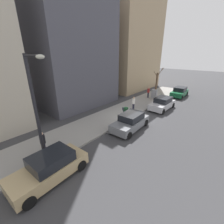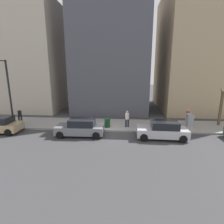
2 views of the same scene
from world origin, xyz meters
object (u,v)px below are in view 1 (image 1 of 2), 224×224
(trash_bin, at_px, (126,111))
(pedestrian_far_corner, at_px, (43,142))
(parked_car_tan, at_px, (50,167))
(parking_meter, at_px, (123,112))
(utility_box, at_px, (154,95))
(pedestrian_near_meter, at_px, (148,92))
(parked_car_silver, at_px, (162,103))
(streetlamp, at_px, (36,105))
(parked_car_green, at_px, (180,92))
(parked_car_grey, at_px, (130,122))
(bare_tree, at_px, (157,82))
(office_tower_left, at_px, (120,45))
(pedestrian_midblock, at_px, (134,103))

(trash_bin, height_order, pedestrian_far_corner, pedestrian_far_corner)
(parked_car_tan, bearing_deg, parking_meter, -82.22)
(utility_box, bearing_deg, pedestrian_near_meter, -8.13)
(parked_car_silver, distance_m, parking_meter, 6.33)
(streetlamp, distance_m, pedestrian_far_corner, 3.09)
(parked_car_green, relative_size, parked_car_grey, 1.00)
(parked_car_grey, distance_m, utility_box, 10.49)
(parked_car_silver, xyz_separation_m, parked_car_tan, (0.24, 15.02, 0.00))
(parked_car_green, xyz_separation_m, pedestrian_far_corner, (2.23, 21.93, 0.35))
(utility_box, bearing_deg, trash_bin, 92.85)
(trash_bin, xyz_separation_m, pedestrian_far_corner, (0.32, 9.27, 0.49))
(parked_car_silver, distance_m, streetlamp, 15.00)
(parking_meter, relative_size, bare_tree, 0.31)
(parked_car_silver, bearing_deg, pedestrian_near_meter, -40.37)
(streetlamp, bearing_deg, utility_box, -86.70)
(parked_car_silver, distance_m, utility_box, 4.00)
(parked_car_green, relative_size, pedestrian_far_corner, 2.55)
(pedestrian_far_corner, bearing_deg, office_tower_left, 156.66)
(parked_car_green, distance_m, pedestrian_near_meter, 5.61)
(utility_box, bearing_deg, parking_meter, 95.30)
(parking_meter, height_order, utility_box, utility_box)
(parked_car_grey, bearing_deg, bare_tree, -76.50)
(parked_car_green, xyz_separation_m, pedestrian_midblock, (2.13, 10.70, 0.35))
(trash_bin, relative_size, pedestrian_far_corner, 0.54)
(trash_bin, height_order, pedestrian_midblock, pedestrian_midblock)
(parked_car_silver, relative_size, bare_tree, 0.98)
(trash_bin, bearing_deg, pedestrian_near_meter, -79.92)
(parking_meter, relative_size, pedestrian_midblock, 0.81)
(parked_car_grey, relative_size, pedestrian_midblock, 2.56)
(parked_car_grey, bearing_deg, pedestrian_midblock, -62.88)
(parked_car_tan, bearing_deg, utility_box, -84.27)
(parked_car_tan, distance_m, bare_tree, 21.88)
(parked_car_grey, bearing_deg, trash_bin, -48.31)
(trash_bin, distance_m, office_tower_left, 18.47)
(pedestrian_near_meter, distance_m, office_tower_left, 12.62)
(streetlamp, height_order, pedestrian_far_corner, streetlamp)
(pedestrian_midblock, distance_m, office_tower_left, 16.79)
(streetlamp, height_order, office_tower_left, office_tower_left)
(parked_car_green, relative_size, bare_tree, 0.98)
(parking_meter, bearing_deg, pedestrian_midblock, -77.66)
(parked_car_tan, height_order, pedestrian_midblock, pedestrian_midblock)
(pedestrian_far_corner, bearing_deg, parked_car_silver, 121.67)
(parked_car_tan, xyz_separation_m, trash_bin, (1.92, -10.06, -0.14))
(parked_car_green, relative_size, parking_meter, 3.14)
(bare_tree, xyz_separation_m, pedestrian_far_corner, (-1.36, 20.75, -0.97))
(parked_car_grey, height_order, parked_car_tan, same)
(utility_box, distance_m, trash_bin, 8.05)
(utility_box, distance_m, pedestrian_midblock, 6.07)
(utility_box, distance_m, bare_tree, 3.88)
(parked_car_green, bearing_deg, utility_box, 62.19)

